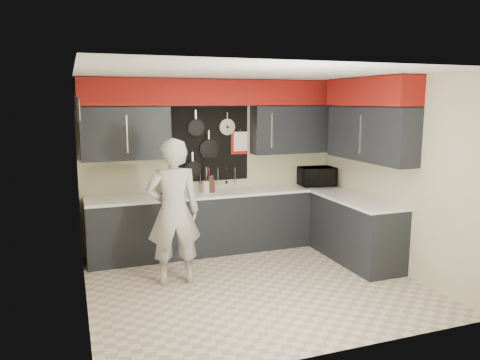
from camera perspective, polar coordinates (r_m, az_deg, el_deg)
name	(u,v)px	position (r m, az deg, el deg)	size (l,w,h in m)	color
ground	(254,284)	(6.03, 1.74, -12.59)	(4.00, 4.00, 0.00)	beige
back_wall_assembly	(216,119)	(7.10, -2.94, 7.45)	(4.00, 0.36, 2.60)	beige
right_wall_assembly	(373,126)	(6.72, 15.89, 6.40)	(0.36, 3.50, 2.60)	beige
left_wall_assembly	(81,190)	(5.28, -18.79, -1.20)	(0.05, 3.50, 2.60)	beige
base_cabinets	(257,224)	(7.05, 2.06, -5.34)	(3.95, 2.20, 0.92)	black
microwave	(317,177)	(7.64, 9.35, 0.42)	(0.55, 0.37, 0.30)	black
knife_block	(211,186)	(7.03, -3.56, -0.71)	(0.09, 0.09, 0.20)	#391D12
utensil_crock	(207,187)	(7.04, -4.05, -0.81)	(0.13, 0.13, 0.17)	silver
coffee_maker	(168,184)	(6.88, -8.73, -0.50)	(0.23, 0.26, 0.31)	black
person	(174,212)	(5.86, -8.11, -3.90)	(0.67, 0.44, 1.84)	#9F9F9D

